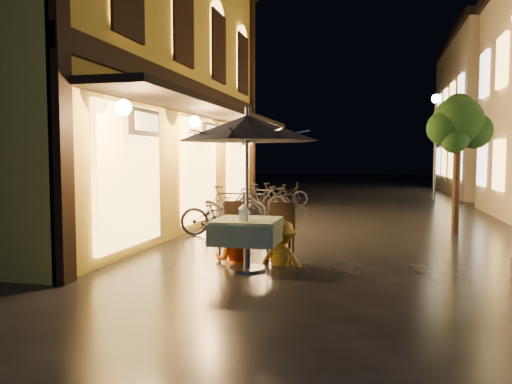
% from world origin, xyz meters
% --- Properties ---
extents(ground, '(90.00, 90.00, 0.00)m').
position_xyz_m(ground, '(0.00, 0.00, 0.00)').
color(ground, black).
rests_on(ground, ground).
extents(west_building, '(5.90, 11.40, 7.40)m').
position_xyz_m(west_building, '(-5.72, 4.00, 3.71)').
color(west_building, gold).
rests_on(west_building, ground).
extents(street_tree, '(1.43, 1.20, 3.15)m').
position_xyz_m(street_tree, '(2.41, 4.51, 2.42)').
color(street_tree, black).
rests_on(street_tree, ground).
extents(streetlamp_far, '(0.36, 0.36, 4.23)m').
position_xyz_m(streetlamp_far, '(3.00, 14.00, 2.92)').
color(streetlamp_far, '#59595E').
rests_on(streetlamp_far, ground).
extents(cafe_table, '(0.99, 0.99, 0.78)m').
position_xyz_m(cafe_table, '(-1.25, -0.00, 0.59)').
color(cafe_table, '#59595E').
rests_on(cafe_table, ground).
extents(patio_umbrella, '(2.15, 2.15, 2.46)m').
position_xyz_m(patio_umbrella, '(-1.25, -0.00, 2.15)').
color(patio_umbrella, '#59595E').
rests_on(patio_umbrella, ground).
extents(cafe_chair_left, '(0.42, 0.42, 0.97)m').
position_xyz_m(cafe_chair_left, '(-1.65, 0.73, 0.54)').
color(cafe_chair_left, black).
rests_on(cafe_chair_left, ground).
extents(cafe_chair_right, '(0.42, 0.42, 0.97)m').
position_xyz_m(cafe_chair_right, '(-0.85, 0.73, 0.54)').
color(cafe_chair_right, black).
rests_on(cafe_chair_right, ground).
extents(table_lantern, '(0.16, 0.16, 0.25)m').
position_xyz_m(table_lantern, '(-1.25, -0.20, 0.92)').
color(table_lantern, white).
rests_on(table_lantern, cafe_table).
extents(person_orange, '(0.71, 0.57, 1.38)m').
position_xyz_m(person_orange, '(-1.60, 0.55, 0.69)').
color(person_orange, '#C44A04').
rests_on(person_orange, ground).
extents(person_yellow, '(0.97, 0.70, 1.36)m').
position_xyz_m(person_yellow, '(-0.79, 0.50, 0.68)').
color(person_yellow, '#FFAD20').
rests_on(person_yellow, ground).
extents(bicycle_0, '(1.91, 1.04, 0.95)m').
position_xyz_m(bicycle_0, '(-2.61, 3.11, 0.48)').
color(bicycle_0, black).
rests_on(bicycle_0, ground).
extents(bicycle_1, '(1.77, 0.84, 1.02)m').
position_xyz_m(bicycle_1, '(-2.84, 4.41, 0.51)').
color(bicycle_1, black).
rests_on(bicycle_1, ground).
extents(bicycle_2, '(1.87, 0.95, 0.94)m').
position_xyz_m(bicycle_2, '(-2.84, 5.10, 0.47)').
color(bicycle_2, black).
rests_on(bicycle_2, ground).
extents(bicycle_3, '(1.61, 0.71, 0.94)m').
position_xyz_m(bicycle_3, '(-2.56, 6.92, 0.47)').
color(bicycle_3, black).
rests_on(bicycle_3, ground).
extents(bicycle_4, '(1.59, 0.60, 0.83)m').
position_xyz_m(bicycle_4, '(-2.50, 7.31, 0.41)').
color(bicycle_4, black).
rests_on(bicycle_4, ground).
extents(bicycle_5, '(1.57, 0.83, 0.91)m').
position_xyz_m(bicycle_5, '(-2.44, 8.12, 0.45)').
color(bicycle_5, black).
rests_on(bicycle_5, ground).
extents(bicycle_6, '(1.62, 0.63, 0.84)m').
position_xyz_m(bicycle_6, '(-2.42, 10.00, 0.42)').
color(bicycle_6, black).
rests_on(bicycle_6, ground).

